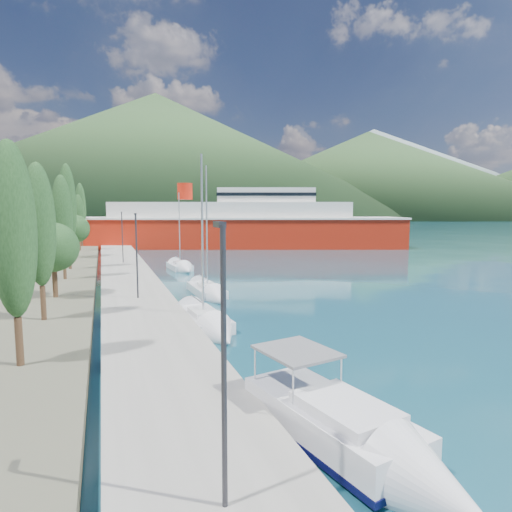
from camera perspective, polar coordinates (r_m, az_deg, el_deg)
name	(u,v)px	position (r m, az deg, el deg)	size (l,w,h in m)	color
ground	(140,233)	(137.86, -15.15, 3.03)	(1400.00, 1400.00, 0.00)	#164858
quay	(128,278)	(43.79, -16.66, -2.87)	(5.00, 88.00, 0.80)	gray
hills_far	(206,162)	(657.13, -6.70, 12.29)	(1480.00, 900.00, 180.00)	gray
hills_near	(224,164)	(406.93, -4.25, 12.11)	(1010.00, 520.00, 115.00)	#2D4C26
tree_row	(68,222)	(49.60, -23.80, 4.18)	(3.76, 63.68, 11.30)	#47301E
lamp_posts	(137,253)	(31.17, -15.58, 0.41)	(0.15, 45.57, 6.06)	#2D2D33
motor_cruiser	(363,447)	(13.37, 14.10, -23.52)	(4.06, 8.78, 3.12)	black
sailboat_near	(211,328)	(25.21, -5.98, -9.48)	(2.90, 8.00, 11.28)	silver
sailboat_mid	(213,294)	(34.83, -5.80, -5.12)	(2.34, 8.06, 11.52)	silver
sailboat_far	(183,268)	(50.58, -9.71, -1.64)	(2.66, 6.92, 9.96)	silver
ferry	(233,227)	(82.24, -3.09, 3.94)	(65.10, 34.30, 12.76)	#B61E0D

